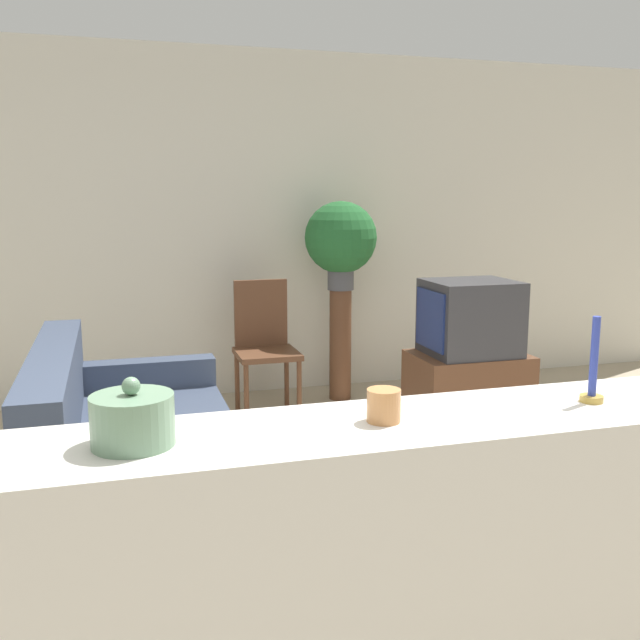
# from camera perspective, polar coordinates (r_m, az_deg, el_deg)

# --- Properties ---
(wall_back) EXTENTS (9.00, 0.06, 2.70)m
(wall_back) POSITION_cam_1_polar(r_m,az_deg,el_deg) (5.68, -8.77, 7.43)
(wall_back) COLOR beige
(wall_back) RESTS_ON ground_plane
(couch) EXTENTS (0.97, 1.77, 0.87)m
(couch) POSITION_cam_1_polar(r_m,az_deg,el_deg) (3.71, -14.95, -10.79)
(couch) COLOR #384256
(couch) RESTS_ON ground_plane
(tv_stand) EXTENTS (0.76, 0.52, 0.54)m
(tv_stand) POSITION_cam_1_polar(r_m,az_deg,el_deg) (4.96, 11.72, -5.69)
(tv_stand) COLOR brown
(tv_stand) RESTS_ON ground_plane
(television) EXTENTS (0.59, 0.50, 0.49)m
(television) POSITION_cam_1_polar(r_m,az_deg,el_deg) (4.85, 11.87, 0.20)
(television) COLOR #333338
(television) RESTS_ON tv_stand
(wooden_chair) EXTENTS (0.44, 0.44, 0.97)m
(wooden_chair) POSITION_cam_1_polar(r_m,az_deg,el_deg) (5.23, -4.47, -1.68)
(wooden_chair) COLOR brown
(wooden_chair) RESTS_ON ground_plane
(plant_stand) EXTENTS (0.17, 0.17, 0.87)m
(plant_stand) POSITION_cam_1_polar(r_m,az_deg,el_deg) (5.58, 1.64, -1.99)
(plant_stand) COLOR brown
(plant_stand) RESTS_ON ground_plane
(potted_plant) EXTENTS (0.55, 0.55, 0.68)m
(potted_plant) POSITION_cam_1_polar(r_m,az_deg,el_deg) (5.47, 1.68, 6.48)
(potted_plant) COLOR #4C4C51
(potted_plant) RESTS_ON plant_stand
(foreground_counter) EXTENTS (2.75, 0.44, 0.97)m
(foreground_counter) POSITION_cam_1_polar(r_m,az_deg,el_deg) (2.22, 6.23, -20.00)
(foreground_counter) COLOR silver
(foreground_counter) RESTS_ON ground_plane
(decorative_bowl) EXTENTS (0.21, 0.21, 0.18)m
(decorative_bowl) POSITION_cam_1_polar(r_m,az_deg,el_deg) (1.85, -14.76, -7.71)
(decorative_bowl) COLOR gray
(decorative_bowl) RESTS_ON foreground_counter
(candle_jar) EXTENTS (0.09, 0.09, 0.09)m
(candle_jar) POSITION_cam_1_polar(r_m,az_deg,el_deg) (1.98, 5.12, -6.83)
(candle_jar) COLOR #C6844C
(candle_jar) RESTS_ON foreground_counter
(candlestick) EXTENTS (0.07, 0.07, 0.26)m
(candlestick) POSITION_cam_1_polar(r_m,az_deg,el_deg) (2.30, 21.01, -4.04)
(candlestick) COLOR #B7933D
(candlestick) RESTS_ON foreground_counter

